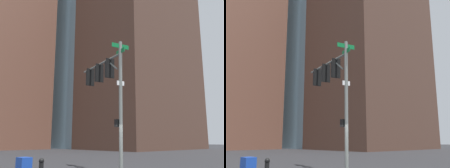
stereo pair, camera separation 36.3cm
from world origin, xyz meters
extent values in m
cylinder|color=slate|center=(-0.19, -0.13, 3.52)|extent=(0.19, 0.19, 7.04)
cylinder|color=slate|center=(-0.71, -2.40, 6.36)|extent=(1.17, 4.58, 0.12)
cylinder|color=slate|center=(-0.38, -0.95, 5.91)|extent=(0.31, 1.03, 0.75)
cube|color=#0F6B33|center=(-0.19, -0.13, 6.79)|extent=(1.07, 0.27, 0.24)
cube|color=#0F6B33|center=(-0.19, -0.13, 6.49)|extent=(0.21, 0.80, 0.24)
cube|color=white|center=(-0.19, -0.13, 4.70)|extent=(0.45, 0.13, 0.24)
cube|color=black|center=(-0.48, -1.39, 5.80)|extent=(0.41, 0.41, 1.00)
cube|color=black|center=(-0.44, -1.21, 5.80)|extent=(0.54, 0.16, 1.16)
sphere|color=red|center=(-0.53, -1.59, 6.10)|extent=(0.20, 0.20, 0.20)
cylinder|color=black|center=(-0.54, -1.66, 6.19)|extent=(0.23, 0.09, 0.23)
sphere|color=#4C330A|center=(-0.53, -1.59, 5.80)|extent=(0.20, 0.20, 0.20)
cylinder|color=black|center=(-0.54, -1.66, 5.89)|extent=(0.23, 0.09, 0.23)
sphere|color=#0A3819|center=(-0.53, -1.59, 5.50)|extent=(0.20, 0.20, 0.20)
cylinder|color=black|center=(-0.54, -1.66, 5.59)|extent=(0.23, 0.09, 0.23)
cube|color=black|center=(-0.77, -2.66, 5.80)|extent=(0.41, 0.41, 1.00)
cube|color=black|center=(-0.73, -2.47, 5.80)|extent=(0.54, 0.16, 1.16)
sphere|color=#470A07|center=(-0.82, -2.86, 6.10)|extent=(0.20, 0.20, 0.20)
cylinder|color=black|center=(-0.83, -2.92, 6.19)|extent=(0.23, 0.09, 0.23)
sphere|color=#F29E0C|center=(-0.82, -2.86, 5.80)|extent=(0.20, 0.20, 0.20)
cylinder|color=black|center=(-0.83, -2.92, 5.89)|extent=(0.23, 0.09, 0.23)
sphere|color=#0A3819|center=(-0.82, -2.86, 5.50)|extent=(0.20, 0.20, 0.20)
cylinder|color=black|center=(-0.83, -2.92, 5.59)|extent=(0.23, 0.09, 0.23)
cube|color=black|center=(-1.06, -3.92, 5.80)|extent=(0.41, 0.41, 1.00)
cube|color=black|center=(-1.02, -3.74, 5.80)|extent=(0.54, 0.16, 1.16)
sphere|color=red|center=(-1.11, -4.12, 6.10)|extent=(0.20, 0.20, 0.20)
cylinder|color=black|center=(-1.12, -4.19, 6.19)|extent=(0.23, 0.09, 0.23)
sphere|color=#4C330A|center=(-1.11, -4.12, 5.80)|extent=(0.20, 0.20, 0.20)
cylinder|color=black|center=(-1.12, -4.19, 5.89)|extent=(0.23, 0.09, 0.23)
sphere|color=#0A3819|center=(-1.11, -4.12, 5.50)|extent=(0.20, 0.20, 0.20)
cylinder|color=black|center=(-1.12, -4.19, 5.59)|extent=(0.23, 0.09, 0.23)
cube|color=black|center=(-0.24, -0.36, 2.59)|extent=(0.41, 0.33, 0.40)
cube|color=#EA5914|center=(-0.27, -0.50, 2.59)|extent=(0.25, 0.08, 0.28)
sphere|color=black|center=(3.03, -2.32, 0.74)|extent=(0.26, 0.26, 0.26)
cube|color=#4C3328|center=(-31.66, -25.16, 19.34)|extent=(22.36, 16.55, 38.69)
cube|color=#8CB2C6|center=(-37.45, -44.12, 41.78)|extent=(32.84, 32.22, 83.56)
camera|label=1|loc=(9.63, 9.53, 1.71)|focal=42.28mm
camera|label=2|loc=(9.36, 9.78, 1.71)|focal=42.28mm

